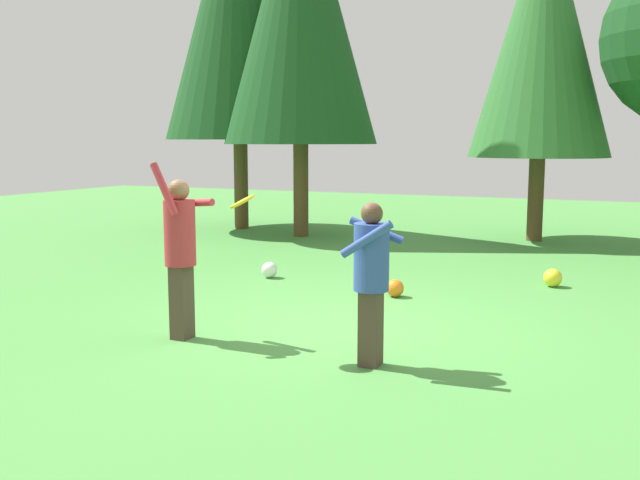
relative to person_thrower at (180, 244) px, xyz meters
name	(u,v)px	position (x,y,z in m)	size (l,w,h in m)	color
ground_plane	(342,328)	(1.43, 1.13, -1.05)	(40.00, 40.00, 0.00)	#4C9342
person_thrower	(180,244)	(0.00, 0.00, 0.00)	(0.61, 0.57, 1.94)	#4C382D
person_catcher	(371,271)	(2.22, -0.02, -0.12)	(0.58, 0.54, 1.59)	#4C382D
frisbee	(242,202)	(0.90, -0.18, 0.51)	(0.35, 0.36, 0.14)	yellow
ball_orange	(395,288)	(1.46, 2.97, -0.93)	(0.25, 0.25, 0.25)	orange
ball_white	(269,270)	(-0.80, 3.46, -0.93)	(0.25, 0.25, 0.25)	white
ball_yellow	(553,278)	(3.38, 4.60, -0.91)	(0.28, 0.28, 0.28)	yellow
tree_center	(543,32)	(2.42, 9.60, 3.38)	(2.97, 2.97, 7.09)	brown
tree_far_left	(238,5)	(-4.51, 8.80, 4.31)	(3.59, 3.59, 8.58)	brown
tree_left	(300,5)	(-2.54, 8.14, 4.06)	(3.42, 3.42, 8.17)	brown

